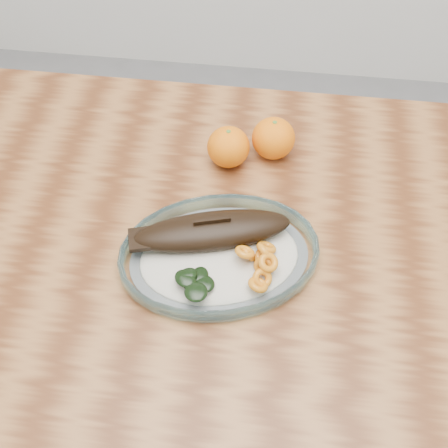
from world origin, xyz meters
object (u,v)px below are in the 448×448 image
at_px(orange_left, 228,147).
at_px(orange_right, 273,138).
at_px(dining_table, 222,268).
at_px(plated_meal, 219,253).

distance_m(orange_left, orange_right, 0.09).
xyz_separation_m(dining_table, orange_left, (-0.01, 0.17, 0.14)).
xyz_separation_m(dining_table, plated_meal, (0.00, -0.05, 0.12)).
relative_size(plated_meal, orange_right, 8.87).
height_order(dining_table, plated_meal, plated_meal).
relative_size(dining_table, plated_meal, 1.68).
height_order(plated_meal, orange_left, plated_meal).
relative_size(plated_meal, orange_left, 9.12).
height_order(plated_meal, orange_right, same).
distance_m(plated_meal, orange_left, 0.22).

